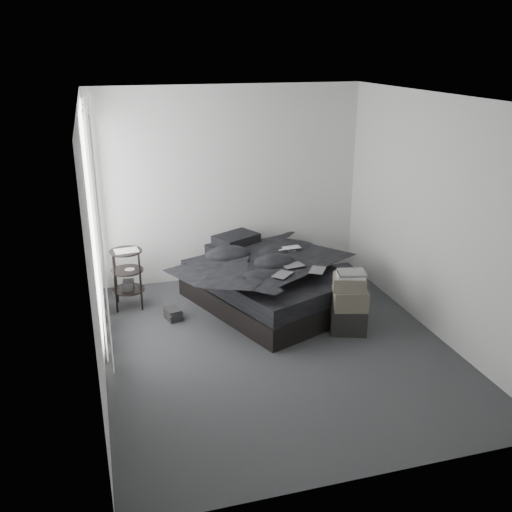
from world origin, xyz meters
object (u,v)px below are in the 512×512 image
object	(u,v)px
bed	(270,295)
laptop	(290,244)
box_lower	(348,320)
side_stand	(128,279)

from	to	relation	value
bed	laptop	size ratio (longest dim) A/B	6.24
laptop	box_lower	xyz separation A→B (m)	(0.32, -1.10, -0.56)
bed	laptop	world-z (taller)	laptop
box_lower	laptop	bearing A→B (deg)	106.38
bed	box_lower	distance (m)	1.13
bed	laptop	bearing A→B (deg)	7.50
side_stand	box_lower	size ratio (longest dim) A/B	1.82
laptop	side_stand	size ratio (longest dim) A/B	0.43
laptop	box_lower	distance (m)	1.28
side_stand	box_lower	bearing A→B (deg)	-30.16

